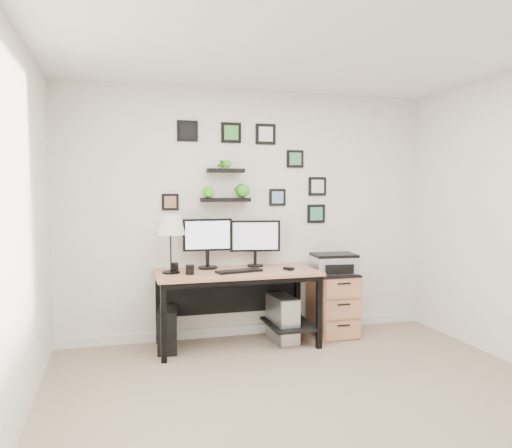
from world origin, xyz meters
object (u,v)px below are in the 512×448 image
object	(u,v)px
desk	(240,283)
mug	(190,270)
monitor_left	(208,240)
table_lamp	(171,226)
printer	(334,263)
file_cabinet	(333,304)
pc_tower_black	(167,329)
pc_tower_grey	(283,319)
monitor_right	(255,239)

from	to	relation	value
desk	mug	size ratio (longest dim) A/B	17.40
monitor_left	mug	bearing A→B (deg)	-127.44
mug	monitor_left	bearing A→B (deg)	52.56
table_lamp	printer	bearing A→B (deg)	1.18
monitor_left	mug	world-z (taller)	monitor_left
mug	table_lamp	bearing A→B (deg)	142.46
file_cabinet	printer	distance (m)	0.44
desk	pc_tower_black	distance (m)	0.84
pc_tower_black	pc_tower_grey	distance (m)	1.17
desk	printer	size ratio (longest dim) A/B	3.37
printer	pc_tower_black	bearing A→B (deg)	-178.45
pc_tower_grey	printer	distance (m)	0.81
pc_tower_black	printer	size ratio (longest dim) A/B	0.86
monitor_right	table_lamp	size ratio (longest dim) A/B	0.92
desk	monitor_right	size ratio (longest dim) A/B	3.08
desk	table_lamp	size ratio (longest dim) A/B	2.83
monitor_left	pc_tower_black	bearing A→B (deg)	-157.65
pc_tower_black	printer	world-z (taller)	printer
desk	printer	xyz separation A→B (m)	(1.05, 0.06, 0.15)
pc_tower_grey	printer	world-z (taller)	printer
desk	monitor_left	size ratio (longest dim) A/B	3.14
monitor_right	mug	world-z (taller)	monitor_right
table_lamp	monitor_left	bearing A→B (deg)	23.05
monitor_right	table_lamp	xyz separation A→B (m)	(-0.89, -0.18, 0.17)
desk	pc_tower_grey	xyz separation A→B (m)	(0.45, -0.01, -0.39)
monitor_left	monitor_right	xyz separation A→B (m)	(0.51, 0.01, -0.01)
monitor_right	file_cabinet	size ratio (longest dim) A/B	0.78
desk	table_lamp	xyz separation A→B (m)	(-0.68, 0.02, 0.58)
table_lamp	file_cabinet	xyz separation A→B (m)	(1.72, 0.03, -0.87)
table_lamp	pc_tower_grey	size ratio (longest dim) A/B	1.18
monitor_left	table_lamp	xyz separation A→B (m)	(-0.39, -0.16, 0.15)
monitor_right	printer	world-z (taller)	monitor_right
monitor_left	file_cabinet	distance (m)	1.51
monitor_left	printer	size ratio (longest dim) A/B	1.07
file_cabinet	table_lamp	bearing A→B (deg)	-178.88
mug	file_cabinet	bearing A→B (deg)	5.88
mug	pc_tower_black	distance (m)	0.64
monitor_right	pc_tower_grey	bearing A→B (deg)	-42.94
printer	file_cabinet	bearing A→B (deg)	-165.39
desk	monitor_left	world-z (taller)	monitor_left
file_cabinet	mug	bearing A→B (deg)	-174.12
pc_tower_black	pc_tower_grey	size ratio (longest dim) A/B	0.85
mug	pc_tower_black	world-z (taller)	mug
desk	pc_tower_grey	world-z (taller)	desk
table_lamp	pc_tower_black	bearing A→B (deg)	-164.22
pc_tower_grey	file_cabinet	world-z (taller)	file_cabinet
desk	pc_tower_grey	distance (m)	0.60
desk	pc_tower_grey	bearing A→B (deg)	-1.40
monitor_left	monitor_right	distance (m)	0.51
mug	file_cabinet	size ratio (longest dim) A/B	0.14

